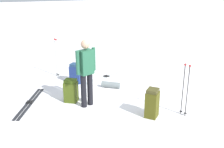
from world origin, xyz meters
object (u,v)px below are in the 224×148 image
Objects in this scene: backpack_large_dark at (71,91)px; ski_poles_planted_near at (185,87)px; ski_pair_far at (30,103)px; sleeping_mat_rolled at (111,85)px; backpack_bright at (152,103)px; ski_poles_planted_far at (56,56)px; backpack_small_spare at (76,73)px; ski_pair_near at (106,77)px; skier_standing at (86,70)px.

ski_poles_planted_near is at bearing 53.60° from backpack_large_dark.
ski_poles_planted_near is at bearing 59.34° from ski_pair_far.
backpack_large_dark is at bearing -126.40° from ski_poles_planted_near.
ski_poles_planted_near is 2.27× the size of sleeping_mat_rolled.
backpack_bright is 0.55× the size of ski_poles_planted_near.
backpack_small_spare is at bearing 28.08° from ski_poles_planted_far.
ski_poles_planted_far reaches higher than ski_pair_near.
sleeping_mat_rolled is at bearing -155.96° from ski_poles_planted_near.
backpack_large_dark is (-0.39, -0.32, -0.66)m from skier_standing.
backpack_large_dark is at bearing -140.39° from skier_standing.
ski_pair_near is at bearing -165.86° from ski_poles_planted_near.
ski_poles_planted_far is 2.14m from sleeping_mat_rolled.
backpack_bright is (1.11, 1.23, -0.62)m from skier_standing.
ski_pair_near is 3.28m from ski_poles_planted_near.
backpack_bright is 1.25× the size of sleeping_mat_rolled.
backpack_large_dark is (0.28, 1.03, 0.29)m from ski_pair_far.
ski_pair_near is at bearing -179.09° from backpack_bright.
backpack_small_spare reaches higher than ski_pair_far.
backpack_large_dark is 0.49× the size of ski_poles_planted_near.
sleeping_mat_rolled reaches higher than ski_pair_near.
ski_pair_far is 3.92m from ski_poles_planted_near.
ski_poles_planted_near reaches higher than backpack_small_spare.
backpack_large_dark is (1.42, -1.51, 0.29)m from ski_pair_near.
ski_pair_far is at bearing -120.66° from ski_poles_planted_near.
sleeping_mat_rolled is (-2.01, -0.24, -0.25)m from backpack_bright.
skier_standing is 2.78× the size of backpack_large_dark.
ski_pair_far is 2.89× the size of backpack_small_spare.
backpack_small_spare is (0.12, -1.04, 0.29)m from ski_pair_near.
backpack_bright is at bearing 6.93° from sleeping_mat_rolled.
backpack_bright is at bearing 46.07° from backpack_large_dark.
sleeping_mat_rolled is at bearing 38.49° from ski_poles_planted_far.
ski_poles_planted_far reaches higher than backpack_small_spare.
backpack_large_dark is 1.11× the size of sleeping_mat_rolled.
ski_poles_planted_near reaches higher than backpack_large_dark.
backpack_small_spare is 0.49× the size of ski_poles_planted_near.
ski_pair_far is 2.23m from ski_poles_planted_far.
ski_poles_planted_near is at bearing 75.36° from backpack_bright.
backpack_small_spare is 0.48× the size of ski_poles_planted_far.
backpack_large_dark is 1.42m from sleeping_mat_rolled.
ski_poles_planted_near is at bearing 56.55° from skier_standing.
sleeping_mat_rolled is (-0.23, 2.34, 0.08)m from ski_pair_far.
skier_standing is 2.36m from ski_pair_near.
sleeping_mat_rolled is at bearing 46.74° from backpack_small_spare.
skier_standing is at bearing -33.21° from ski_pair_near.
sleeping_mat_rolled reaches higher than ski_pair_far.
skier_standing reaches higher than ski_poles_planted_far.
skier_standing reaches higher than backpack_large_dark.
ski_pair_far is 1.40× the size of ski_poles_planted_far.
ski_poles_planted_far is (-1.84, 1.06, 0.69)m from ski_pair_far.
ski_poles_planted_near is 2.48m from sleeping_mat_rolled.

